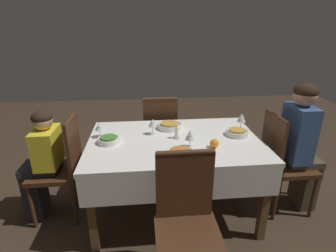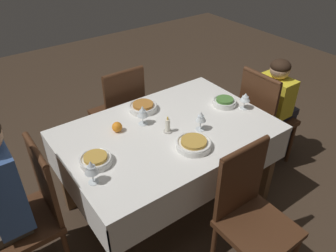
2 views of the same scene
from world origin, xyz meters
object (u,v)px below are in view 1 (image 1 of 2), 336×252
chair_west (63,164)px  wine_glass_north (153,123)px  chair_east (282,159)px  person_child_yellow (42,161)px  orange_fruit (214,143)px  wine_glass_west (100,127)px  bowl_south (180,154)px  bowl_west (109,140)px  chair_south (187,219)px  chair_north (160,131)px  dining_table (174,149)px  wine_glass_south (190,135)px  wine_glass_east (242,118)px  bowl_north (170,126)px  person_adult_denim (301,142)px  candle_centerpiece (177,134)px

chair_west → wine_glass_north: size_ratio=6.45×
chair_east → wine_glass_north: size_ratio=6.45×
person_child_yellow → orange_fruit: 1.46m
wine_glass_west → bowl_south: bearing=-34.4°
bowl_west → wine_glass_west: wine_glass_west is taller
person_child_yellow → bowl_west: person_child_yellow is taller
wine_glass_north → orange_fruit: 0.57m
chair_south → chair_north: (-0.06, 1.46, 0.00)m
dining_table → wine_glass_north: bearing=143.4°
chair_east → person_child_yellow: person_child_yellow is taller
person_child_yellow → wine_glass_south: size_ratio=6.82×
chair_west → bowl_west: 0.49m
bowl_west → orange_fruit: size_ratio=2.58×
person_child_yellow → wine_glass_north: (0.96, 0.07, 0.28)m
dining_table → person_child_yellow: bearing=176.8°
person_child_yellow → orange_fruit: bearing=80.2°
chair_east → chair_west: same height
chair_north → wine_glass_east: chair_north is taller
chair_east → wine_glass_west: 1.64m
chair_east → bowl_south: (-0.97, -0.27, 0.24)m
chair_south → bowl_west: bearing=126.7°
chair_north → bowl_north: chair_north is taller
dining_table → bowl_south: 0.34m
chair_east → bowl_west: bearing=88.7°
dining_table → person_adult_denim: size_ratio=1.21×
wine_glass_east → bowl_south: 0.81m
chair_west → wine_glass_east: bearing=94.0°
bowl_north → wine_glass_north: 0.22m
wine_glass_west → person_child_yellow: bearing=-174.5°
wine_glass_west → wine_glass_south: (0.73, -0.27, 0.01)m
bowl_south → wine_glass_south: (0.11, 0.16, 0.07)m
wine_glass_east → person_child_yellow: bearing=-176.4°
person_child_yellow → chair_east: bearing=87.0°
person_adult_denim → wine_glass_south: person_adult_denim is taller
wine_glass_east → bowl_west: size_ratio=0.85×
chair_east → orange_fruit: 0.73m
chair_south → wine_glass_south: (0.11, 0.57, 0.32)m
wine_glass_west → bowl_north: wine_glass_west is taller
wine_glass_north → orange_fruit: bearing=-34.0°
chair_west → person_adult_denim: 2.09m
wine_glass_south → chair_north: bearing=101.3°
chair_west → person_child_yellow: (-0.17, -0.00, 0.04)m
chair_east → person_child_yellow: (-2.10, 0.11, 0.04)m
person_adult_denim → bowl_north: (-1.13, 0.30, 0.08)m
wine_glass_east → bowl_south: wine_glass_east is taller
wine_glass_east → orange_fruit: size_ratio=2.20×
person_adult_denim → wine_glass_north: size_ratio=8.25×
bowl_west → orange_fruit: (0.84, -0.17, 0.01)m
bowl_south → candle_centerpiece: bearing=86.1°
chair_west → wine_glass_east: 1.64m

